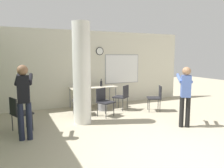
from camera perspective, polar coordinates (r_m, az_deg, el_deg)
The scene contains 13 objects.
ground_plane at distance 4.35m, azimuth 17.85°, elevation -18.77°, with size 24.00×24.00×0.00m, color #ADA389.
wall_back at distance 8.36m, azimuth -5.66°, elevation 4.08°, with size 8.00×0.15×2.80m.
support_pillar at distance 6.07m, azimuth -7.91°, elevation 2.74°, with size 0.49×0.49×2.80m.
folding_table at distance 7.93m, azimuth -4.99°, elevation -1.09°, with size 1.69×0.67×0.77m.
bottle_on_table at distance 7.97m, azimuth -2.84°, elevation 0.14°, with size 0.08×0.08×0.28m.
waste_bin at distance 7.59m, azimuth -2.45°, elevation -5.54°, with size 0.31×0.31×0.37m.
chair_table_right at distance 7.60m, azimuth 2.72°, elevation -3.00°, with size 0.62×0.62×0.87m.
chair_by_left_wall at distance 5.93m, azimuth -23.14°, elevation -6.64°, with size 0.57×0.57×0.87m.
chair_table_front at distance 6.83m, azimuth -2.12°, elevation -4.19°, with size 0.58×0.58×0.87m.
chair_table_left at distance 6.98m, azimuth -8.42°, elevation -4.02°, with size 0.50×0.50×0.87m.
chair_mid_room at distance 7.58m, azimuth 11.45°, elevation -3.17°, with size 0.59×0.59×0.87m.
person_playing_side at distance 6.04m, azimuth 18.62°, elevation -1.97°, with size 0.56×0.67×1.60m.
person_watching_back at distance 5.21m, azimuth -22.02°, elevation -3.00°, with size 0.43×0.65×1.70m.
Camera 1 is at (-2.69, -2.84, 1.90)m, focal length 35.00 mm.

